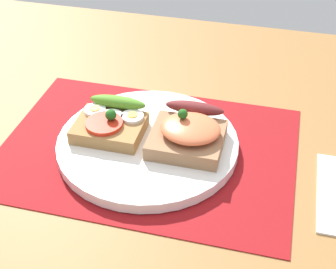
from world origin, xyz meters
TOP-DOWN VIEW (x-y plane):
  - ground_plane at (0.00, 0.00)cm, footprint 120.00×90.00cm
  - placemat at (0.00, 0.00)cm, footprint 42.18×30.31cm
  - plate at (0.00, 0.00)cm, footprint 25.94×25.94cm
  - sandwich_egg_tomato at (-5.71, 0.49)cm, footprint 9.73×9.20cm
  - sandwich_salmon at (5.84, 0.41)cm, footprint 10.11×10.59cm

SIDE VIEW (x-z plane):
  - ground_plane at x=0.00cm, z-range -3.20..0.00cm
  - placemat at x=0.00cm, z-range 0.00..0.30cm
  - plate at x=0.00cm, z-range 0.30..1.86cm
  - sandwich_egg_tomato at x=-5.71cm, z-range 1.29..5.53cm
  - sandwich_salmon at x=5.84cm, z-range 1.09..6.65cm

